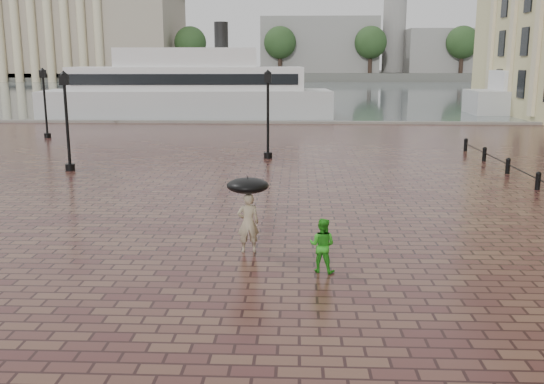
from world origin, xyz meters
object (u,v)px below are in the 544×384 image
Objects in this scene: adult_pedestrian at (248,223)px; child_pedestrian at (322,245)px; street_lamps at (122,111)px; ferry_near at (188,89)px.

child_pedestrian is (1.89, -1.46, -0.14)m from adult_pedestrian.
adult_pedestrian is at bearing -64.42° from street_lamps.
adult_pedestrian is at bearing -18.76° from child_pedestrian.
child_pedestrian is at bearing -61.53° from street_lamps.
ferry_near reaches higher than street_lamps.
child_pedestrian is 0.05× the size of ferry_near.
child_pedestrian is (10.14, -18.70, -1.66)m from street_lamps.
adult_pedestrian is 2.40m from child_pedestrian.
child_pedestrian is 41.72m from ferry_near.
street_lamps is at bearing -93.96° from ferry_near.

